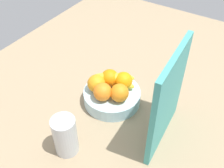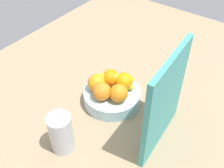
# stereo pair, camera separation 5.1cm
# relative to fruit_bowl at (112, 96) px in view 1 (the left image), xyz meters

# --- Properties ---
(ground_plane) EXTENTS (1.80, 1.40, 0.03)m
(ground_plane) POSITION_rel_fruit_bowl_xyz_m (-0.01, 0.03, -0.04)
(ground_plane) COLOR #968162
(fruit_bowl) EXTENTS (0.23, 0.23, 0.05)m
(fruit_bowl) POSITION_rel_fruit_bowl_xyz_m (0.00, 0.00, 0.00)
(fruit_bowl) COLOR #A9CEDB
(fruit_bowl) RESTS_ON ground_plane
(orange_front_left) EXTENTS (0.07, 0.07, 0.07)m
(orange_front_left) POSITION_rel_fruit_bowl_xyz_m (0.05, -0.01, 0.06)
(orange_front_left) COLOR orange
(orange_front_left) RESTS_ON fruit_bowl
(orange_front_right) EXTENTS (0.07, 0.07, 0.07)m
(orange_front_right) POSITION_rel_fruit_bowl_xyz_m (0.02, 0.05, 0.06)
(orange_front_right) COLOR orange
(orange_front_right) RESTS_ON fruit_bowl
(orange_center) EXTENTS (0.07, 0.07, 0.07)m
(orange_center) POSITION_rel_fruit_bowl_xyz_m (-0.05, 0.03, 0.06)
(orange_center) COLOR orange
(orange_center) RESTS_ON fruit_bowl
(orange_back_left) EXTENTS (0.07, 0.07, 0.07)m
(orange_back_left) POSITION_rel_fruit_bowl_xyz_m (-0.03, -0.03, 0.06)
(orange_back_left) COLOR orange
(orange_back_left) RESTS_ON fruit_bowl
(orange_back_right) EXTENTS (0.07, 0.07, 0.07)m
(orange_back_right) POSITION_rel_fruit_bowl_xyz_m (0.03, -0.06, 0.06)
(orange_back_right) COLOR orange
(orange_back_right) RESTS_ON fruit_bowl
(banana_bunch) EXTENTS (0.12, 0.18, 0.06)m
(banana_bunch) POSITION_rel_fruit_bowl_xyz_m (-0.03, -0.01, 0.06)
(banana_bunch) COLOR yellow
(banana_bunch) RESTS_ON fruit_bowl
(cutting_board) EXTENTS (0.28, 0.04, 0.36)m
(cutting_board) POSITION_rel_fruit_bowl_xyz_m (0.05, 0.24, 0.15)
(cutting_board) COLOR teal
(cutting_board) RESTS_ON ground_plane
(thermos_tumbler) EXTENTS (0.08, 0.08, 0.15)m
(thermos_tumbler) POSITION_rel_fruit_bowl_xyz_m (0.28, -0.01, 0.05)
(thermos_tumbler) COLOR #B8BCC1
(thermos_tumbler) RESTS_ON ground_plane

